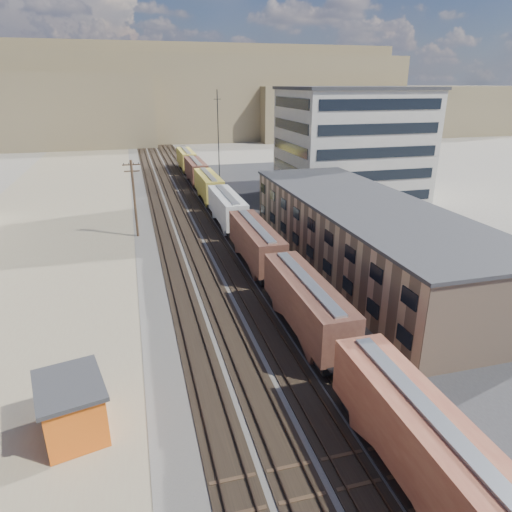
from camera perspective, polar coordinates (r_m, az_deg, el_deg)
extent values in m
plane|color=#6B6356|center=(26.93, 8.52, -24.04)|extent=(300.00, 300.00, 0.00)
cube|color=#4C4742|center=(70.34, -7.77, 5.02)|extent=(18.00, 200.00, 0.06)
cube|color=#7D6D56|center=(61.36, -25.23, 0.80)|extent=(24.00, 180.00, 0.03)
cube|color=#232326|center=(63.34, 14.36, 2.77)|extent=(26.00, 120.00, 0.04)
cube|color=black|center=(69.90, -11.84, 4.72)|extent=(2.60, 200.00, 0.08)
cube|color=#38281E|center=(69.84, -12.44, 4.76)|extent=(0.08, 200.00, 0.16)
cube|color=#38281E|center=(69.91, -11.26, 4.87)|extent=(0.08, 200.00, 0.16)
cube|color=black|center=(70.11, -9.40, 4.94)|extent=(2.60, 200.00, 0.08)
cube|color=#38281E|center=(70.02, -9.99, 4.98)|extent=(0.08, 200.00, 0.16)
cube|color=#38281E|center=(70.15, -8.82, 5.08)|extent=(0.08, 200.00, 0.16)
cube|color=black|center=(70.45, -6.96, 5.14)|extent=(2.60, 200.00, 0.08)
cube|color=#38281E|center=(70.33, -7.55, 5.19)|extent=(0.08, 200.00, 0.16)
cube|color=#38281E|center=(70.52, -6.39, 5.28)|extent=(0.08, 200.00, 0.16)
cube|color=black|center=(70.88, -4.72, 5.32)|extent=(2.60, 200.00, 0.08)
cube|color=#38281E|center=(70.73, -5.30, 5.37)|extent=(0.08, 200.00, 0.16)
cube|color=#38281E|center=(70.98, -4.15, 5.46)|extent=(0.08, 200.00, 0.16)
cube|color=black|center=(29.58, 13.57, -17.73)|extent=(2.20, 2.20, 0.90)
cube|color=brown|center=(25.01, 19.81, -20.44)|extent=(3.00, 13.34, 3.40)
cube|color=#B7B7B2|center=(23.91, 20.35, -17.19)|extent=(0.90, 12.32, 0.16)
cube|color=black|center=(33.19, 9.40, -12.67)|extent=(2.20, 2.20, 0.90)
cube|color=black|center=(41.36, 3.65, -5.28)|extent=(2.20, 2.20, 0.90)
cube|color=#4C2A20|center=(36.15, 6.31, -5.61)|extent=(3.00, 13.34, 3.40)
cube|color=#B7B7B2|center=(35.40, 6.42, -3.03)|extent=(0.90, 12.33, 0.16)
cube|color=black|center=(45.73, 1.63, -2.61)|extent=(2.20, 2.20, 0.90)
cube|color=black|center=(54.85, -1.42, 1.45)|extent=(2.20, 2.20, 0.90)
cube|color=#4C2A20|center=(49.51, -0.04, 1.93)|extent=(3.00, 13.34, 3.40)
cube|color=#B7B7B2|center=(48.96, -0.04, 3.90)|extent=(0.90, 12.33, 0.16)
cube|color=black|center=(59.52, -2.59, 3.00)|extent=(2.20, 2.20, 0.90)
cube|color=black|center=(69.06, -4.46, 5.47)|extent=(2.20, 2.20, 0.90)
cube|color=beige|center=(63.69, -3.64, 6.18)|extent=(3.00, 13.34, 3.40)
cube|color=#B7B7B2|center=(63.27, -3.68, 7.74)|extent=(0.90, 12.33, 0.16)
cube|color=black|center=(73.87, -5.22, 6.46)|extent=(2.20, 2.20, 0.90)
cube|color=black|center=(83.61, -6.48, 8.10)|extent=(2.20, 2.20, 0.90)
cube|color=gold|center=(78.26, -5.94, 8.86)|extent=(3.00, 13.34, 3.40)
cube|color=#B7B7B2|center=(77.92, -5.99, 10.14)|extent=(0.90, 12.32, 0.16)
cube|color=black|center=(88.50, -7.00, 8.78)|extent=(2.20, 2.20, 0.90)
cube|color=black|center=(98.37, -7.90, 9.94)|extent=(2.20, 2.20, 0.90)
cube|color=#4C2A20|center=(93.03, -7.54, 10.69)|extent=(3.00, 13.34, 3.40)
cube|color=#B7B7B2|center=(92.74, -7.59, 11.77)|extent=(0.90, 12.32, 0.16)
cube|color=black|center=(103.29, -8.29, 10.43)|extent=(2.20, 2.20, 0.90)
cube|color=black|center=(113.23, -8.97, 11.29)|extent=(2.20, 2.20, 0.90)
cube|color=gold|center=(107.92, -8.71, 12.01)|extent=(3.00, 13.34, 3.40)
cube|color=#B7B7B2|center=(107.67, -8.76, 12.94)|extent=(0.90, 12.32, 0.16)
cube|color=#A07F65|center=(50.71, 13.19, 2.54)|extent=(12.00, 40.00, 7.00)
cube|color=#2D2D30|center=(49.73, 13.53, 6.48)|extent=(12.40, 40.40, 0.30)
cube|color=black|center=(48.64, 6.76, 0.55)|extent=(0.12, 36.00, 1.20)
cube|color=black|center=(47.69, 6.91, 3.93)|extent=(0.12, 36.00, 1.20)
cube|color=#9E998E|center=(81.52, 11.81, 13.37)|extent=(22.00, 18.00, 18.00)
cube|color=#2D2D30|center=(80.92, 12.31, 19.83)|extent=(22.60, 18.60, 0.50)
cube|color=black|center=(77.21, 4.25, 13.35)|extent=(0.12, 16.00, 16.00)
cube|color=black|center=(73.62, 15.00, 12.36)|extent=(20.00, 0.12, 16.00)
cylinder|color=#382619|center=(60.84, -14.94, 6.87)|extent=(0.32, 0.32, 10.00)
cube|color=#382619|center=(59.99, -15.33, 10.94)|extent=(2.20, 0.14, 0.14)
cube|color=#382619|center=(60.13, -15.26, 10.20)|extent=(1.90, 0.14, 0.14)
cylinder|color=black|center=(59.97, -14.77, 11.14)|extent=(0.08, 0.08, 0.22)
cylinder|color=black|center=(79.20, -4.70, 13.52)|extent=(0.16, 0.16, 18.00)
cube|color=black|center=(78.62, -4.87, 18.95)|extent=(1.20, 0.08, 0.08)
cube|color=brown|center=(179.58, -6.44, 19.08)|extent=(140.00, 45.00, 28.00)
cube|color=brown|center=(194.32, 15.98, 17.09)|extent=(110.00, 38.00, 18.00)
cube|color=brown|center=(197.27, -16.59, 19.12)|extent=(200.00, 60.00, 32.00)
cube|color=#DE5B14|center=(29.16, -21.94, -17.41)|extent=(4.01, 4.80, 3.15)
cube|color=#2D2D30|center=(28.19, -22.41, -14.70)|extent=(4.51, 5.30, 0.26)
cube|color=black|center=(29.18, -18.69, -16.63)|extent=(0.34, 1.05, 1.05)
imported|color=navy|center=(72.93, 9.25, 6.13)|extent=(5.95, 5.91, 1.60)
imported|color=silver|center=(70.95, 16.58, 5.02)|extent=(2.42, 4.21, 1.35)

